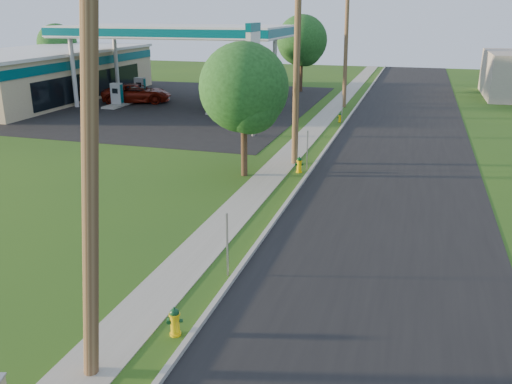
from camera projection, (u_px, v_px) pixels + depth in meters
The scene contains 26 objects.
ground_plane at pixel (157, 355), 12.51m from camera, with size 140.00×140.00×0.00m, color #254918.
road at pixel (386, 222), 20.37m from camera, with size 8.00×120.00×0.02m, color black.
curb at pixel (282, 209), 21.43m from camera, with size 0.15×120.00×0.15m, color #A29F94.
sidewalk at pixel (241, 206), 21.93m from camera, with size 1.50×120.00×0.03m, color gray.
forecourt at pixel (156, 104), 45.90m from camera, with size 26.00×28.00×0.02m, color black.
utility_pole_near at pixel (90, 164), 10.23m from camera, with size 1.40×0.32×9.48m.
utility_pole_mid at pixel (297, 66), 26.53m from camera, with size 1.40×0.32×9.80m.
utility_pole_far at pixel (346, 47), 42.92m from camera, with size 1.40×0.32×9.50m.
sign_post_near at pixel (227, 245), 15.94m from camera, with size 0.05×0.04×2.00m, color gray.
sign_post_mid at pixel (307, 151), 26.65m from camera, with size 0.05×0.04×2.00m, color gray.
sign_post_far at pixel (342, 109), 37.73m from camera, with size 0.05×0.04×2.00m, color gray.
gas_canopy at pixel (175, 32), 43.48m from camera, with size 18.18×9.18×6.40m.
fuel_pump_nw at pixel (117, 98), 44.53m from camera, with size 1.20×3.20×1.90m.
fuel_pump_ne at pixel (220, 103), 42.10m from camera, with size 1.20×3.20×1.90m.
fuel_pump_sw at pixel (140, 91), 48.17m from camera, with size 1.20×3.20×1.90m.
fuel_pump_se at pixel (236, 95), 45.73m from camera, with size 1.20×3.20×1.90m.
convenience_store at pixel (43, 74), 48.20m from camera, with size 10.40×22.40×4.25m.
price_pylon at pixel (253, 47), 32.43m from camera, with size 0.34×2.04×6.85m.
tree_verge at pixel (245, 91), 24.73m from camera, with size 4.14×4.14×6.27m.
tree_lot at pixel (303, 42), 51.17m from camera, with size 4.76×4.76×7.22m.
tree_back at pixel (58, 45), 57.42m from camera, with size 4.12×4.12×6.25m.
hydrant_near at pixel (175, 322), 13.17m from camera, with size 0.39×0.35×0.77m.
hydrant_mid at pixel (299, 165), 26.45m from camera, with size 0.41×0.37×0.80m.
hydrant_far at pixel (340, 118), 38.34m from camera, with size 0.35×0.31×0.67m.
car_red at pixel (137, 93), 46.24m from camera, with size 2.67×5.78×1.61m, color #651107.
car_silver at pixel (234, 100), 42.66m from camera, with size 1.88×4.68×1.59m, color silver.
Camera 1 is at (5.24, -9.55, 7.57)m, focal length 38.00 mm.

